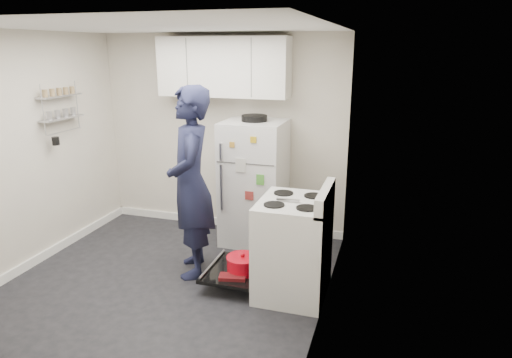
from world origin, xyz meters
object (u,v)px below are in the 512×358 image
(open_oven_door, at_px, (239,267))
(electric_range, at_px, (292,248))
(refrigerator, at_px, (254,182))
(person, at_px, (191,183))

(open_oven_door, bearing_deg, electric_range, 2.02)
(open_oven_door, relative_size, refrigerator, 0.46)
(open_oven_door, height_order, refrigerator, refrigerator)
(electric_range, height_order, person, person)
(refrigerator, bearing_deg, electric_range, -56.64)
(person, bearing_deg, refrigerator, 134.27)
(open_oven_door, distance_m, refrigerator, 1.26)
(electric_range, bearing_deg, open_oven_door, -177.98)
(electric_range, height_order, open_oven_door, electric_range)
(refrigerator, bearing_deg, person, -111.13)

